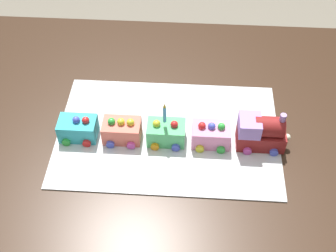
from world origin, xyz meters
name	(u,v)px	position (x,y,z in m)	size (l,w,h in m)	color
ground_plane	(173,251)	(0.00, 0.00, 0.00)	(8.00, 8.00, 0.00)	gray
dining_table	(174,153)	(0.00, 0.00, 0.63)	(1.40, 1.00, 0.74)	#382316
cake_board	(168,134)	(0.02, 0.02, 0.74)	(0.60, 0.40, 0.00)	silver
cake_locomotive	(261,132)	(-0.23, 0.04, 0.79)	(0.14, 0.08, 0.12)	maroon
cake_car_hopper_bubblegum	(211,134)	(-0.10, 0.04, 0.77)	(0.10, 0.08, 0.07)	pink
cake_car_caboose_mint_green	(166,132)	(0.02, 0.04, 0.77)	(0.10, 0.08, 0.07)	#59CC7A
cake_car_gondola_coral	(122,130)	(0.14, 0.04, 0.77)	(0.10, 0.08, 0.07)	#F27260
cake_car_flatbed_turquoise	(78,128)	(0.26, 0.04, 0.77)	(0.10, 0.08, 0.07)	#38B7C6
birthday_candle	(165,113)	(0.02, 0.04, 0.85)	(0.01, 0.01, 0.06)	#4CA5E5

